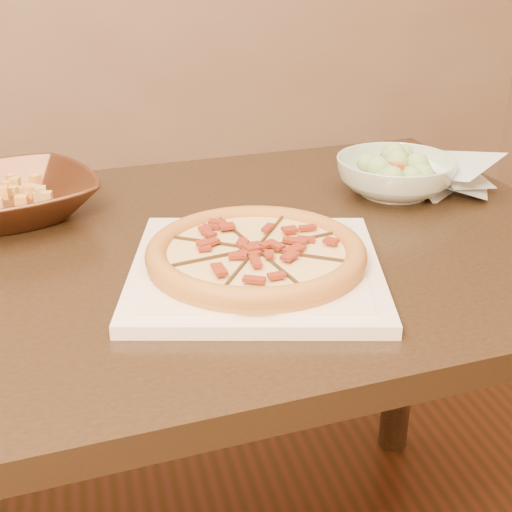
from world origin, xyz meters
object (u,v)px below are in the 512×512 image
(pizza, at_px, (256,253))
(salad_bowl, at_px, (395,176))
(plate, at_px, (256,269))
(bronze_bowl, at_px, (12,198))
(dining_table, at_px, (181,312))

(pizza, distance_m, salad_bowl, 0.41)
(plate, relative_size, bronze_bowl, 1.54)
(plate, distance_m, bronze_bowl, 0.45)
(dining_table, bearing_deg, salad_bowl, 18.01)
(plate, xyz_separation_m, bronze_bowl, (-0.33, 0.31, 0.02))
(bronze_bowl, height_order, salad_bowl, same)
(pizza, bearing_deg, dining_table, 125.12)
(bronze_bowl, bearing_deg, dining_table, -37.23)
(pizza, height_order, bronze_bowl, bronze_bowl)
(bronze_bowl, bearing_deg, plate, -43.14)
(plate, bearing_deg, bronze_bowl, 136.86)
(dining_table, bearing_deg, plate, -54.88)
(dining_table, xyz_separation_m, salad_bowl, (0.41, 0.13, 0.15))
(bronze_bowl, xyz_separation_m, salad_bowl, (0.65, -0.05, 0.00))
(pizza, xyz_separation_m, bronze_bowl, (-0.33, 0.31, -0.00))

